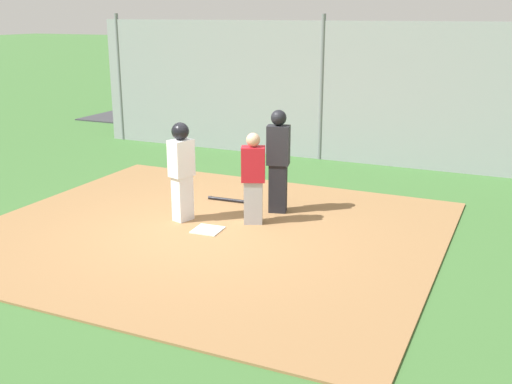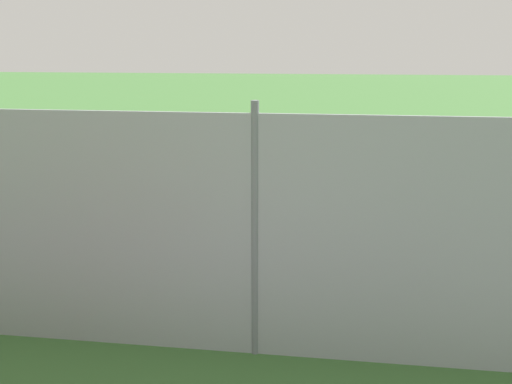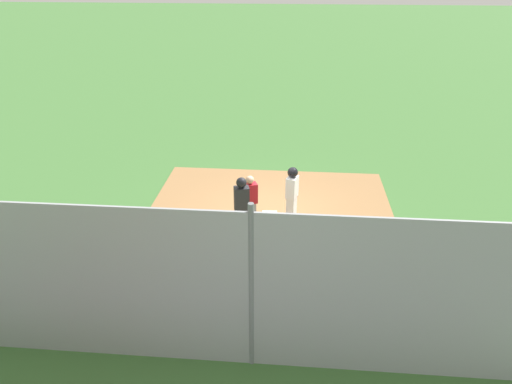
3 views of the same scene
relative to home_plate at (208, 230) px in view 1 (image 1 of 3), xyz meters
The scene contains 12 objects.
ground_plane 0.04m from the home_plate, ahead, with size 140.00×140.00×0.00m, color #3D6B33.
dirt_infield 0.03m from the home_plate, ahead, with size 7.20×6.40×0.03m, color olive.
home_plate is the anchor object (origin of this frame).
catcher 1.12m from the home_plate, 128.84° to the right, with size 0.45×0.38×1.51m.
umpire 1.77m from the home_plate, 115.77° to the right, with size 0.43×0.34×1.79m.
runner 1.16m from the home_plate, 24.92° to the right, with size 0.37×0.44×1.65m.
baseball_bat 1.58m from the home_plate, 75.06° to the right, with size 0.06×0.06×0.80m, color black.
baseball 0.75m from the home_plate, 37.94° to the right, with size 0.07×0.07×0.07m, color white.
backstop_fence 5.79m from the home_plate, 90.00° to the right, with size 12.00×0.10×3.35m.
parking_lot 10.06m from the home_plate, 90.00° to the right, with size 18.00×5.20×0.04m, color #38383D.
parked_car_red 10.04m from the home_plate, 105.33° to the right, with size 4.32×2.13×1.28m.
parked_car_white 9.45m from the home_plate, 91.94° to the right, with size 4.20×1.88×1.28m.
Camera 1 is at (-4.50, 8.05, 3.39)m, focal length 42.86 mm.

